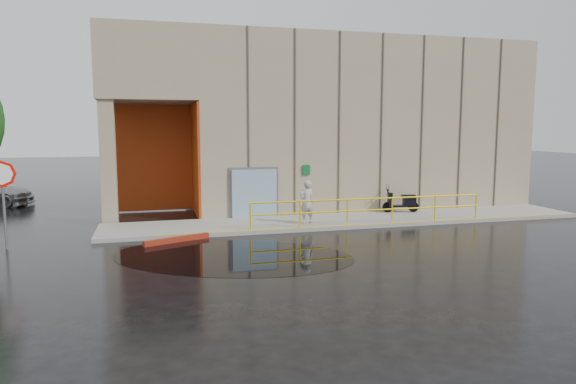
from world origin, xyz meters
name	(u,v)px	position (x,y,z in m)	size (l,w,h in m)	color
ground	(285,253)	(0.00, 0.00, 0.00)	(120.00, 120.00, 0.00)	black
sidewalk	(351,220)	(4.00, 4.50, 0.07)	(20.00, 3.00, 0.15)	gray
building	(325,122)	(5.10, 10.98, 4.21)	(20.00, 10.17, 8.00)	gray
guardrail	(370,211)	(4.25, 3.15, 0.68)	(9.56, 0.06, 1.03)	yellow
person	(307,202)	(1.89, 3.90, 1.00)	(0.62, 0.41, 1.70)	#AEAEB2
scooter	(401,196)	(6.76, 5.41, 0.87)	(1.66, 0.81, 1.26)	black
stop_sign	(2,186)	(-8.54, 2.84, 2.06)	(0.80, 0.40, 2.86)	slate
red_curb	(177,240)	(-3.18, 2.50, 0.09)	(2.40, 0.18, 0.18)	maroon
puddle	(231,256)	(-1.68, 0.08, 0.00)	(7.44, 4.58, 0.01)	black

